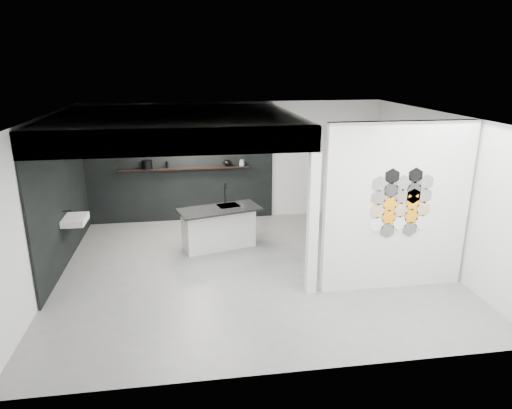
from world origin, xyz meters
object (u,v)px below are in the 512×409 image
object	(u,v)px
glass_vase	(242,163)
kettle	(227,163)
glass_bowl	(242,164)
bottle_dark	(167,165)
kitchen_island	(219,227)
stockpot	(147,165)
utensil_cup	(144,167)
partition_panel	(397,208)
wall_basin	(75,220)

from	to	relation	value
glass_vase	kettle	bearing A→B (deg)	180.00
glass_bowl	bottle_dark	bearing A→B (deg)	180.00
kitchen_island	kettle	xyz separation A→B (m)	(0.35, 1.73, 0.96)
stockpot	kettle	xyz separation A→B (m)	(1.84, 0.00, -0.02)
kitchen_island	utensil_cup	size ratio (longest dim) A/B	19.50
glass_vase	kitchen_island	bearing A→B (deg)	-111.83
kettle	glass_vase	bearing A→B (deg)	13.43
bottle_dark	glass_bowl	bearing A→B (deg)	0.00
kitchen_island	glass_vase	distance (m)	2.10
glass_bowl	partition_panel	bearing A→B (deg)	-61.77
glass_bowl	utensil_cup	xyz separation A→B (m)	(-2.26, 0.00, 0.00)
stockpot	glass_bowl	bearing A→B (deg)	0.00
bottle_dark	kettle	bearing A→B (deg)	0.00
kitchen_island	utensil_cup	xyz separation A→B (m)	(-1.57, 1.73, 0.92)
wall_basin	partition_panel	bearing A→B (deg)	-18.23
wall_basin	kitchen_island	xyz separation A→B (m)	(2.70, 0.33, -0.41)
kettle	bottle_dark	world-z (taller)	bottle_dark
partition_panel	wall_basin	world-z (taller)	partition_panel
stockpot	glass_vase	bearing A→B (deg)	0.00
kitchen_island	kettle	world-z (taller)	kettle
partition_panel	utensil_cup	xyz separation A→B (m)	(-4.34, 3.87, -0.03)
wall_basin	bottle_dark	bearing A→B (deg)	51.45
kettle	glass_bowl	size ratio (longest dim) A/B	1.56
partition_panel	glass_vase	xyz separation A→B (m)	(-2.08, 3.87, -0.01)
stockpot	kettle	size ratio (longest dim) A/B	1.27
glass_bowl	glass_vase	xyz separation A→B (m)	(0.00, 0.00, 0.03)
stockpot	wall_basin	bearing A→B (deg)	-120.14
wall_basin	utensil_cup	size ratio (longest dim) A/B	6.66
wall_basin	kettle	xyz separation A→B (m)	(3.04, 2.07, 0.55)
partition_panel	bottle_dark	xyz separation A→B (m)	(-3.82, 3.87, 0.00)
kettle	utensil_cup	world-z (taller)	kettle
stockpot	utensil_cup	world-z (taller)	stockpot
kitchen_island	glass_vase	bearing A→B (deg)	52.52
stockpot	utensil_cup	bearing A→B (deg)	180.00
wall_basin	glass_vase	bearing A→B (deg)	31.35
glass_bowl	wall_basin	bearing A→B (deg)	-148.65
kitchen_island	stockpot	size ratio (longest dim) A/B	7.42
utensil_cup	bottle_dark	bearing A→B (deg)	0.00
partition_panel	bottle_dark	bearing A→B (deg)	134.66
stockpot	bottle_dark	world-z (taller)	stockpot
stockpot	bottle_dark	size ratio (longest dim) A/B	1.46
stockpot	kitchen_island	bearing A→B (deg)	-49.22
glass_bowl	stockpot	bearing A→B (deg)	180.00
partition_panel	bottle_dark	world-z (taller)	partition_panel
partition_panel	utensil_cup	distance (m)	5.81
glass_vase	bottle_dark	size ratio (longest dim) A/B	0.87
kitchen_island	utensil_cup	world-z (taller)	utensil_cup
bottle_dark	utensil_cup	distance (m)	0.52
kitchen_island	glass_vase	size ratio (longest dim) A/B	12.45
partition_panel	stockpot	xyz separation A→B (m)	(-4.27, 3.87, 0.02)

